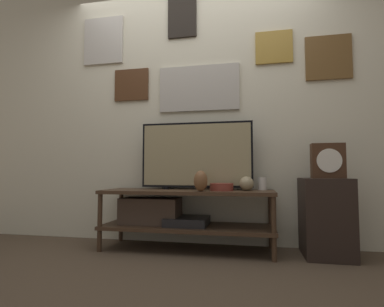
% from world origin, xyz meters
% --- Properties ---
extents(ground_plane, '(12.00, 12.00, 0.00)m').
position_xyz_m(ground_plane, '(0.00, 0.00, 0.00)').
color(ground_plane, '#4C3D2D').
extents(wall_back, '(6.40, 0.08, 2.70)m').
position_xyz_m(wall_back, '(-0.00, 0.56, 1.36)').
color(wall_back, beige).
rests_on(wall_back, ground_plane).
extents(media_console, '(1.49, 0.48, 0.51)m').
position_xyz_m(media_console, '(-0.12, 0.28, 0.33)').
color(media_console, '#422D1E').
rests_on(media_console, ground_plane).
extents(television, '(1.02, 0.05, 0.61)m').
position_xyz_m(television, '(0.06, 0.38, 0.83)').
color(television, black).
rests_on(television, media_console).
extents(vase_tall_ceramic, '(0.09, 0.09, 0.31)m').
position_xyz_m(vase_tall_ceramic, '(-0.25, 0.47, 0.67)').
color(vase_tall_ceramic, '#4C5647').
rests_on(vase_tall_ceramic, media_console).
extents(vase_wide_bowl, '(0.20, 0.20, 0.06)m').
position_xyz_m(vase_wide_bowl, '(0.31, 0.24, 0.55)').
color(vase_wide_bowl, brown).
rests_on(vase_wide_bowl, media_console).
extents(vase_urn_stoneware, '(0.11, 0.11, 0.17)m').
position_xyz_m(vase_urn_stoneware, '(0.15, 0.11, 0.60)').
color(vase_urn_stoneware, brown).
rests_on(vase_urn_stoneware, media_console).
extents(vase_round_glass, '(0.12, 0.12, 0.12)m').
position_xyz_m(vase_round_glass, '(0.51, 0.28, 0.57)').
color(vase_round_glass, tan).
rests_on(vase_round_glass, media_console).
extents(candle_jar, '(0.08, 0.08, 0.11)m').
position_xyz_m(candle_jar, '(0.65, 0.43, 0.57)').
color(candle_jar, silver).
rests_on(candle_jar, media_console).
extents(side_table, '(0.36, 0.43, 0.62)m').
position_xyz_m(side_table, '(1.13, 0.30, 0.31)').
color(side_table, black).
rests_on(side_table, ground_plane).
extents(mantel_clock, '(0.25, 0.11, 0.28)m').
position_xyz_m(mantel_clock, '(1.16, 0.29, 0.76)').
color(mantel_clock, '#422819').
rests_on(mantel_clock, side_table).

